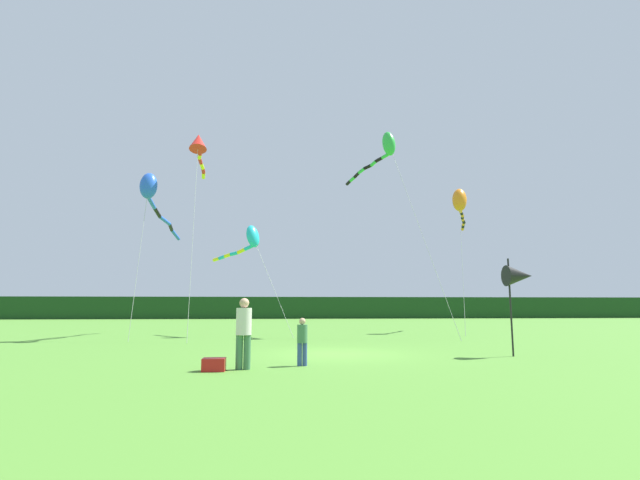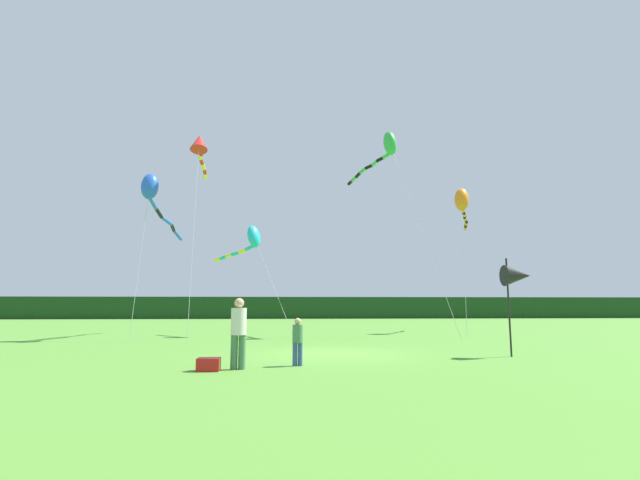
# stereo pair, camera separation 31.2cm
# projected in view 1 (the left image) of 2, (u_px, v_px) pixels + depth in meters

# --- Properties ---
(ground_plane) EXTENTS (120.00, 120.00, 0.00)m
(ground_plane) POSITION_uv_depth(u_px,v_px,m) (336.00, 354.00, 15.86)
(ground_plane) COLOR #4C842D
(distant_treeline) EXTENTS (108.00, 2.04, 2.77)m
(distant_treeline) POSITION_uv_depth(u_px,v_px,m) (294.00, 308.00, 60.44)
(distant_treeline) COLOR #193D19
(distant_treeline) RESTS_ON ground
(person_adult) EXTENTS (0.40, 0.40, 1.82)m
(person_adult) POSITION_uv_depth(u_px,v_px,m) (244.00, 329.00, 12.11)
(person_adult) COLOR #3F724C
(person_adult) RESTS_ON ground
(person_child) EXTENTS (0.28, 0.28, 1.29)m
(person_child) POSITION_uv_depth(u_px,v_px,m) (302.00, 339.00, 12.80)
(person_child) COLOR #334C8C
(person_child) RESTS_ON ground
(cooler_box) EXTENTS (0.56, 0.42, 0.32)m
(cooler_box) POSITION_uv_depth(u_px,v_px,m) (214.00, 365.00, 11.70)
(cooler_box) COLOR red
(cooler_box) RESTS_ON ground
(banner_flag_pole) EXTENTS (0.90, 0.70, 3.19)m
(banner_flag_pole) POSITION_uv_depth(u_px,v_px,m) (519.00, 277.00, 15.47)
(banner_flag_pole) COLOR black
(banner_flag_pole) RESTS_ON ground
(kite_blue) EXTENTS (0.92, 8.04, 8.51)m
(kite_blue) POSITION_uv_depth(u_px,v_px,m) (152.00, 194.00, 24.67)
(kite_blue) COLOR #B2B2B2
(kite_blue) RESTS_ON ground
(kite_orange) EXTENTS (3.01, 6.91, 9.30)m
(kite_orange) POSITION_uv_depth(u_px,v_px,m) (460.00, 202.00, 30.29)
(kite_orange) COLOR #B2B2B2
(kite_orange) RESTS_ON ground
(kite_green) EXTENTS (4.29, 7.97, 11.84)m
(kite_green) POSITION_uv_depth(u_px,v_px,m) (385.00, 149.00, 27.44)
(kite_green) COLOR #B2B2B2
(kite_green) RESTS_ON ground
(kite_cyan) EXTENTS (4.74, 4.34, 6.20)m
(kite_cyan) POSITION_uv_depth(u_px,v_px,m) (249.00, 240.00, 26.15)
(kite_cyan) COLOR #B2B2B2
(kite_cyan) RESTS_ON ground
(kite_red) EXTENTS (1.07, 6.32, 10.96)m
(kite_red) POSITION_uv_depth(u_px,v_px,m) (199.00, 145.00, 25.19)
(kite_red) COLOR #B2B2B2
(kite_red) RESTS_ON ground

